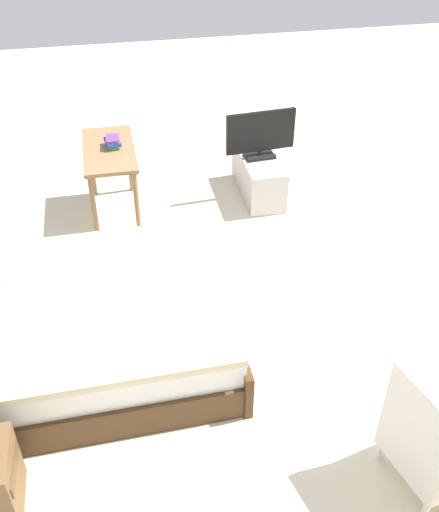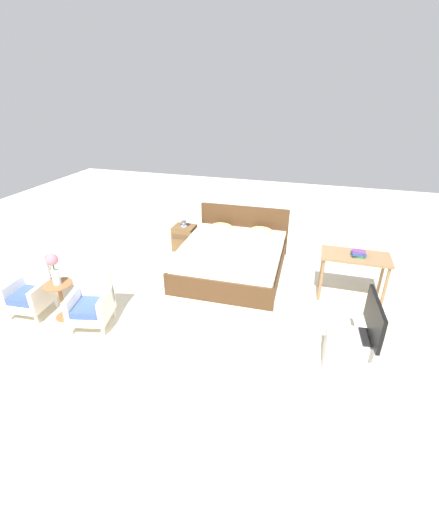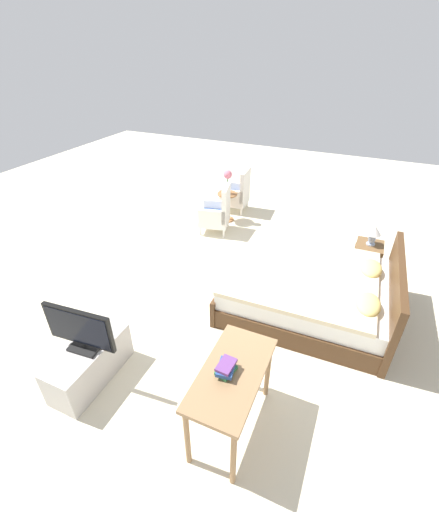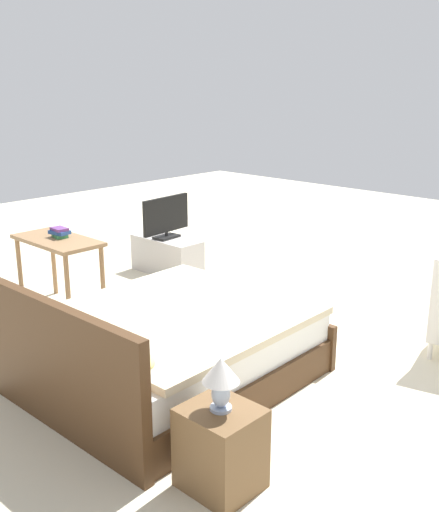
% 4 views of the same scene
% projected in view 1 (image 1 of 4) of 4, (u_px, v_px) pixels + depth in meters
% --- Properties ---
extents(ground_plane, '(16.00, 16.00, 0.00)m').
position_uv_depth(ground_plane, '(224.00, 334.00, 5.01)').
color(ground_plane, beige).
extents(bed, '(1.85, 2.16, 0.96)m').
position_uv_depth(bed, '(86.00, 326.00, 4.66)').
color(bed, '#472D19').
rests_on(bed, ground_plane).
extents(armchair_by_window_right, '(0.65, 0.65, 0.92)m').
position_uv_depth(armchair_by_window_right, '(433.00, 441.00, 3.72)').
color(armchair_by_window_right, white).
rests_on(armchair_by_window_right, ground_plane).
extents(tv_stand, '(0.96, 0.40, 0.46)m').
position_uv_depth(tv_stand, '(259.00, 175.00, 6.70)').
color(tv_stand, '#B7B2AD').
rests_on(tv_stand, ground_plane).
extents(tv_flatscreen, '(0.23, 0.77, 0.52)m').
position_uv_depth(tv_flatscreen, '(260.00, 134.00, 6.40)').
color(tv_flatscreen, black).
rests_on(tv_flatscreen, tv_stand).
extents(vanity_desk, '(1.04, 0.52, 0.78)m').
position_uv_depth(vanity_desk, '(110.00, 159.00, 6.11)').
color(vanity_desk, '#8E6B47').
rests_on(vanity_desk, ground_plane).
extents(book_stack, '(0.23, 0.17, 0.10)m').
position_uv_depth(book_stack, '(113.00, 142.00, 6.03)').
color(book_stack, '#337A47').
rests_on(book_stack, vanity_desk).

